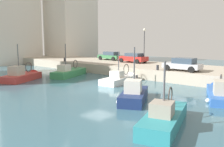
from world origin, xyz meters
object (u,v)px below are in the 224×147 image
Objects in this scene: parked_car_green at (110,56)px; mooring_bollard_mid at (158,68)px; fishing_boat_red at (24,79)px; fishing_boat_green at (71,75)px; mooring_bollard_north at (65,60)px; fishing_boat_teal at (165,123)px; fishing_boat_blue at (222,95)px; fishing_boat_navy at (135,98)px; parked_car_red at (133,58)px; quay_streetlamp at (144,40)px; parked_car_silver at (183,64)px; fishing_boat_white at (121,81)px.

mooring_bollard_mid is at bearing -117.43° from parked_car_green.
fishing_boat_red is 0.88× the size of fishing_boat_green.
parked_car_green is at bearing -29.90° from mooring_bollard_north.
fishing_boat_red reaches higher than fishing_boat_teal.
mooring_bollard_north is (0.00, 16.00, 0.00)m from mooring_bollard_mid.
mooring_bollard_mid is at bearing 66.50° from fishing_boat_blue.
parked_car_red is (13.73, 9.88, 1.77)m from fishing_boat_navy.
parked_car_green is 0.85× the size of quay_streetlamp.
mooring_bollard_north is at bearing 90.00° from mooring_bollard_mid.
parked_car_red reaches higher than mooring_bollard_mid.
parked_car_green is at bearing 70.29° from parked_car_silver.
fishing_boat_teal is 26.02m from mooring_bollard_north.
mooring_bollard_north is 12.35m from quay_streetlamp.
parked_car_silver is (4.29, -4.89, 1.82)m from fishing_boat_white.
quay_streetlamp is (5.65, 5.42, 2.98)m from mooring_bollard_mid.
fishing_boat_red is 10.71× the size of mooring_bollard_north.
fishing_boat_blue is 1.46× the size of quay_streetlamp.
fishing_boat_green reaches higher than mooring_bollard_north.
fishing_boat_white is 1.55× the size of parked_car_silver.
fishing_boat_teal is 13.81m from mooring_bollard_mid.
parked_car_green is (18.10, 19.52, 1.80)m from fishing_boat_teal.
fishing_boat_white is at bearing -161.77° from quay_streetlamp.
fishing_boat_teal is at bearing -131.33° from fishing_boat_white.
parked_car_red is at bearing 39.89° from fishing_boat_teal.
parked_car_red is at bearing -18.23° from fishing_boat_red.
fishing_boat_blue is 12.83× the size of mooring_bollard_mid.
fishing_boat_red is at bearing 164.22° from fishing_boat_green.
fishing_boat_teal is (-8.55, -9.73, 0.00)m from fishing_boat_white.
mooring_bollard_mid is 16.00m from mooring_bollard_north.
fishing_boat_teal is 19.10m from fishing_boat_green.
mooring_bollard_mid is at bearing -69.72° from fishing_boat_green.
fishing_boat_blue is 8.48m from mooring_bollard_mid.
parked_car_silver is (9.64, 0.57, 1.76)m from fishing_boat_navy.
fishing_boat_white is at bearing -85.52° from fishing_boat_green.
fishing_boat_blue is at bearing -98.03° from mooring_bollard_north.
fishing_boat_navy reaches higher than mooring_bollard_north.
fishing_boat_navy is (-4.75, -13.09, 0.05)m from fishing_boat_green.
fishing_boat_white is 10.21m from fishing_boat_blue.
parked_car_red is 0.87× the size of quay_streetlamp.
mooring_bollard_mid is (8.50, 2.93, 1.33)m from fishing_boat_navy.
parked_car_silver is at bearing -109.71° from parked_car_green.
fishing_boat_green is 1.38× the size of quay_streetlamp.
fishing_boat_white is 10.25m from quay_streetlamp.
fishing_boat_green is 11.39m from quay_streetlamp.
parked_car_silver is (12.84, 4.83, 1.81)m from fishing_boat_teal.
fishing_boat_white is at bearing 131.24° from parked_car_silver.
fishing_boat_navy reaches higher than parked_car_silver.
quay_streetlamp is at bearing -74.31° from parked_car_red.
fishing_boat_white is 0.91× the size of fishing_boat_green.
quay_streetlamp reaches higher than fishing_boat_green.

